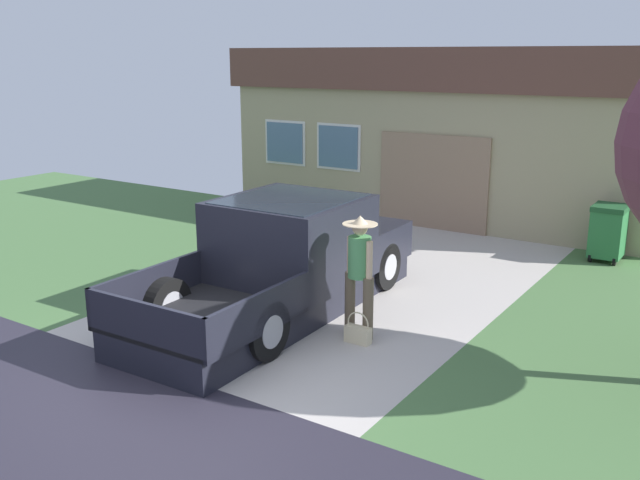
{
  "coord_description": "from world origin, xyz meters",
  "views": [
    {
      "loc": [
        5.83,
        -5.65,
        3.85
      ],
      "look_at": [
        0.35,
        2.66,
        1.21
      ],
      "focal_mm": 39.31,
      "sensor_mm": 36.0,
      "label": 1
    }
  ],
  "objects_px": {
    "pickup_truck": "(290,258)",
    "handbag": "(358,333)",
    "house_with_garage": "(476,126)",
    "person_with_hat": "(359,268)",
    "wheeled_trash_bin": "(608,231)"
  },
  "relations": [
    {
      "from": "person_with_hat",
      "to": "handbag",
      "type": "distance_m",
      "value": 0.9
    },
    {
      "from": "person_with_hat",
      "to": "wheeled_trash_bin",
      "type": "distance_m",
      "value": 6.23
    },
    {
      "from": "handbag",
      "to": "person_with_hat",
      "type": "bearing_deg",
      "value": 118.4
    },
    {
      "from": "pickup_truck",
      "to": "house_with_garage",
      "type": "xyz_separation_m",
      "value": [
        -0.62,
        9.23,
        1.26
      ]
    },
    {
      "from": "house_with_garage",
      "to": "wheeled_trash_bin",
      "type": "distance_m",
      "value": 5.91
    },
    {
      "from": "house_with_garage",
      "to": "wheeled_trash_bin",
      "type": "xyz_separation_m",
      "value": [
        4.24,
        -3.86,
        -1.44
      ]
    },
    {
      "from": "person_with_hat",
      "to": "handbag",
      "type": "height_order",
      "value": "person_with_hat"
    },
    {
      "from": "pickup_truck",
      "to": "wheeled_trash_bin",
      "type": "bearing_deg",
      "value": 54.86
    },
    {
      "from": "person_with_hat",
      "to": "wheeled_trash_bin",
      "type": "relative_size",
      "value": 1.6
    },
    {
      "from": "person_with_hat",
      "to": "wheeled_trash_bin",
      "type": "bearing_deg",
      "value": -95.18
    },
    {
      "from": "person_with_hat",
      "to": "house_with_garage",
      "type": "distance_m",
      "value": 10.0
    },
    {
      "from": "person_with_hat",
      "to": "handbag",
      "type": "xyz_separation_m",
      "value": [
        0.12,
        -0.23,
        -0.86
      ]
    },
    {
      "from": "pickup_truck",
      "to": "handbag",
      "type": "relative_size",
      "value": 12.2
    },
    {
      "from": "handbag",
      "to": "wheeled_trash_bin",
      "type": "height_order",
      "value": "wheeled_trash_bin"
    },
    {
      "from": "pickup_truck",
      "to": "house_with_garage",
      "type": "height_order",
      "value": "house_with_garage"
    }
  ]
}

